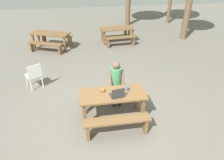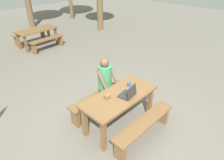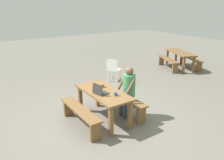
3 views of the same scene
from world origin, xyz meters
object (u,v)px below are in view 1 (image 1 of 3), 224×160
(picnic_table_front, at_px, (113,98))
(person_seated, at_px, (116,80))
(coffee_mug, at_px, (128,89))
(plastic_chair, at_px, (34,75))
(picnic_table_mid, at_px, (117,30))
(small_pouch, at_px, (102,91))
(picnic_table_rear, at_px, (50,36))
(laptop, at_px, (117,94))

(picnic_table_front, xyz_separation_m, person_seated, (0.20, 0.62, 0.14))
(coffee_mug, relative_size, person_seated, 0.07)
(plastic_chair, bearing_deg, picnic_table_mid, -161.61)
(small_pouch, bearing_deg, plastic_chair, 138.56)
(plastic_chair, bearing_deg, coffee_mug, 116.04)
(picnic_table_rear, bearing_deg, small_pouch, -48.74)
(small_pouch, bearing_deg, person_seated, 48.10)
(small_pouch, distance_m, person_seated, 0.69)
(person_seated, xyz_separation_m, picnic_table_mid, (0.99, 5.19, -0.17))
(person_seated, distance_m, picnic_table_mid, 5.29)
(laptop, height_order, person_seated, person_seated)
(laptop, bearing_deg, picnic_table_mid, -110.23)
(laptop, xyz_separation_m, plastic_chair, (-2.36, 2.04, -0.36))
(small_pouch, bearing_deg, coffee_mug, -1.48)
(picnic_table_front, relative_size, picnic_table_mid, 0.99)
(person_seated, bearing_deg, plastic_chair, 152.89)
(plastic_chair, bearing_deg, laptop, 109.15)
(small_pouch, xyz_separation_m, coffee_mug, (0.66, -0.02, 0.00))
(coffee_mug, bearing_deg, picnic_table_front, -167.22)
(plastic_chair, height_order, picnic_table_mid, plastic_chair)
(coffee_mug, height_order, picnic_table_rear, coffee_mug)
(small_pouch, relative_size, picnic_table_rear, 0.06)
(laptop, xyz_separation_m, coffee_mug, (0.32, 0.24, -0.02))
(person_seated, xyz_separation_m, picnic_table_rear, (-2.26, 4.80, -0.16))
(coffee_mug, height_order, picnic_table_mid, coffee_mug)
(picnic_table_front, distance_m, person_seated, 0.67)
(person_seated, relative_size, picnic_table_mid, 0.78)
(picnic_table_front, distance_m, small_pouch, 0.33)
(picnic_table_front, bearing_deg, picnic_table_rear, 110.80)
(picnic_table_mid, bearing_deg, plastic_chair, -135.98)
(small_pouch, height_order, coffee_mug, coffee_mug)
(picnic_table_front, distance_m, coffee_mug, 0.45)
(laptop, height_order, coffee_mug, laptop)
(picnic_table_front, xyz_separation_m, laptop, (0.09, -0.14, 0.19))
(picnic_table_rear, bearing_deg, person_seated, -42.25)
(laptop, height_order, small_pouch, laptop)
(person_seated, bearing_deg, picnic_table_front, -108.07)
(picnic_table_front, relative_size, small_pouch, 15.66)
(coffee_mug, relative_size, plastic_chair, 0.10)
(laptop, relative_size, person_seated, 0.28)
(picnic_table_front, height_order, coffee_mug, coffee_mug)
(picnic_table_mid, bearing_deg, small_pouch, -108.79)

